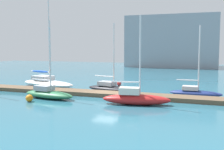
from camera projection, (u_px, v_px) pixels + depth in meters
name	position (u px, v px, depth m)	size (l,w,h in m)	color
ground_plane	(106.00, 96.00, 28.75)	(120.00, 120.00, 0.00)	#286075
dock_pier	(106.00, 94.00, 28.73)	(31.99, 2.26, 0.41)	brown
sailboat_1	(47.00, 82.00, 35.42)	(8.57, 4.42, 12.13)	white
sailboat_2	(48.00, 93.00, 27.36)	(5.98, 2.72, 7.60)	#2D7047
sailboat_3	(111.00, 88.00, 31.29)	(6.34, 3.05, 7.72)	black
sailboat_4	(135.00, 98.00, 24.33)	(6.19, 2.58, 7.79)	#B21E1E
sailboat_5	(195.00, 92.00, 28.38)	(5.31, 1.69, 7.25)	navy
mooring_buoy_orange	(29.00, 98.00, 25.63)	(0.68, 0.68, 0.68)	orange
mooring_buoy_red	(119.00, 83.00, 36.40)	(0.58, 0.58, 0.58)	red
harbor_building_distant	(173.00, 42.00, 72.17)	(22.49, 13.53, 12.93)	#9399A3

